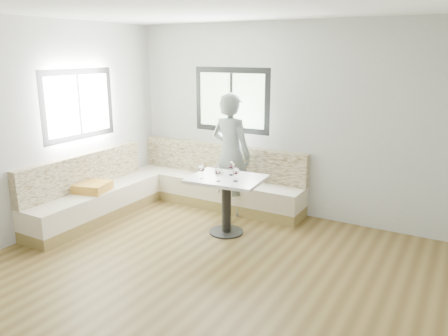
{
  "coord_description": "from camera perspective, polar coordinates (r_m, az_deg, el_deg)",
  "views": [
    {
      "loc": [
        2.38,
        -3.43,
        2.37
      ],
      "look_at": [
        -0.43,
        1.45,
        0.87
      ],
      "focal_mm": 35.0,
      "sensor_mm": 36.0,
      "label": 1
    }
  ],
  "objects": [
    {
      "name": "person",
      "position": [
        6.45,
        0.93,
        1.8
      ],
      "size": [
        0.72,
        0.53,
        1.81
      ],
      "primitive_type": "imported",
      "rotation": [
        0.0,
        0.0,
        2.99
      ],
      "color": "slate",
      "rests_on": "ground"
    },
    {
      "name": "room",
      "position": [
        4.39,
        -4.94,
        2.27
      ],
      "size": [
        5.01,
        5.01,
        2.81
      ],
      "color": "brown",
      "rests_on": "ground"
    },
    {
      "name": "wine_glass_a",
      "position": [
        5.66,
        -2.94,
        -0.05
      ],
      "size": [
        0.08,
        0.08,
        0.19
      ],
      "color": "white",
      "rests_on": "table"
    },
    {
      "name": "wine_glass_c",
      "position": [
        5.51,
        1.54,
        -0.44
      ],
      "size": [
        0.08,
        0.08,
        0.19
      ],
      "color": "white",
      "rests_on": "table"
    },
    {
      "name": "banquette",
      "position": [
        6.75,
        -7.8,
        -2.81
      ],
      "size": [
        2.9,
        2.8,
        0.95
      ],
      "color": "olive",
      "rests_on": "ground"
    },
    {
      "name": "wine_glass_b",
      "position": [
        5.52,
        -0.84,
        -0.41
      ],
      "size": [
        0.08,
        0.08,
        0.19
      ],
      "color": "white",
      "rests_on": "table"
    },
    {
      "name": "olive_ramekin",
      "position": [
        5.89,
        -0.63,
        -0.54
      ],
      "size": [
        0.11,
        0.11,
        0.05
      ],
      "color": "white",
      "rests_on": "table"
    },
    {
      "name": "table",
      "position": [
        5.78,
        0.31,
        -3.09
      ],
      "size": [
        1.01,
        0.82,
        0.78
      ],
      "rotation": [
        0.0,
        0.0,
        0.09
      ],
      "color": "black",
      "rests_on": "ground"
    },
    {
      "name": "wine_glass_d",
      "position": [
        5.8,
        0.97,
        0.32
      ],
      "size": [
        0.08,
        0.08,
        0.19
      ],
      "color": "white",
      "rests_on": "table"
    }
  ]
}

